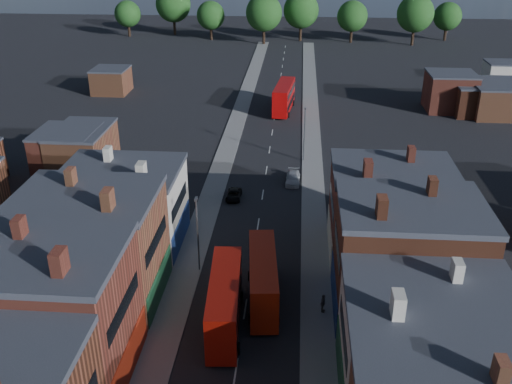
% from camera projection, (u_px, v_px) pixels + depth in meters
% --- Properties ---
extents(pavement_west, '(3.00, 200.00, 0.12)m').
position_uv_depth(pavement_west, '(215.00, 186.00, 75.58)').
color(pavement_west, gray).
rests_on(pavement_west, ground).
extents(pavement_east, '(3.00, 200.00, 0.12)m').
position_uv_depth(pavement_east, '(313.00, 189.00, 74.68)').
color(pavement_east, gray).
rests_on(pavement_east, ground).
extents(lamp_post_2, '(0.25, 0.70, 8.12)m').
position_uv_depth(lamp_post_2, '(198.00, 229.00, 55.49)').
color(lamp_post_2, slate).
rests_on(lamp_post_2, ground).
extents(lamp_post_3, '(0.25, 0.70, 8.12)m').
position_uv_depth(lamp_post_3, '(304.00, 130.00, 81.78)').
color(lamp_post_3, slate).
rests_on(lamp_post_3, ground).
extents(bus_0, '(3.29, 11.08, 4.73)m').
position_uv_depth(bus_0, '(225.00, 301.00, 48.55)').
color(bus_0, '#A91409').
rests_on(bus_0, ground).
extents(bus_1, '(3.42, 10.77, 4.57)m').
position_uv_depth(bus_1, '(263.00, 278.00, 51.83)').
color(bus_1, '#A91E09').
rests_on(bus_1, ground).
extents(bus_2, '(3.83, 11.97, 5.08)m').
position_uv_depth(bus_2, '(284.00, 97.00, 104.51)').
color(bus_2, '#AF0707').
rests_on(bus_2, ground).
extents(car_2, '(1.81, 3.87, 1.07)m').
position_uv_depth(car_2, '(234.00, 195.00, 72.15)').
color(car_2, black).
rests_on(car_2, ground).
extents(car_3, '(2.02, 4.66, 1.33)m').
position_uv_depth(car_3, '(293.00, 178.00, 76.50)').
color(car_3, silver).
rests_on(car_3, ground).
extents(ped_3, '(0.74, 1.14, 1.80)m').
position_uv_depth(ped_3, '(323.00, 303.00, 50.85)').
color(ped_3, '#534D47').
rests_on(ped_3, pavement_east).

